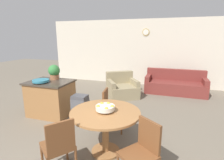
{
  "coord_description": "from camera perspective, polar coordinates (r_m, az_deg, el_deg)",
  "views": [
    {
      "loc": [
        1.15,
        -1.38,
        1.96
      ],
      "look_at": [
        -0.1,
        2.5,
        0.97
      ],
      "focal_mm": 28.0,
      "sensor_mm": 36.0,
      "label": 1
    }
  ],
  "objects": [
    {
      "name": "dining_chair_near_right",
      "position": [
        2.55,
        9.84,
        -21.5
      ],
      "size": [
        0.59,
        0.59,
        0.89
      ],
      "rotation": [
        0.0,
        0.0,
        8.76
      ],
      "color": "brown",
      "rests_on": "ground_plane"
    },
    {
      "name": "armchair",
      "position": [
        5.95,
        3.25,
        -2.77
      ],
      "size": [
        1.28,
        1.26,
        0.82
      ],
      "rotation": [
        0.0,
        0.0,
        0.57
      ],
      "color": "#998966",
      "rests_on": "ground_plane"
    },
    {
      "name": "kitchen_island",
      "position": [
        4.8,
        -19.31,
        -5.52
      ],
      "size": [
        1.08,
        0.84,
        0.89
      ],
      "color": "#9E6B3D",
      "rests_on": "ground_plane"
    },
    {
      "name": "dining_chair_far_side",
      "position": [
        3.8,
        -0.42,
        -8.98
      ],
      "size": [
        0.47,
        0.47,
        0.89
      ],
      "rotation": [
        0.0,
        0.0,
        4.83
      ],
      "color": "brown",
      "rests_on": "ground_plane"
    },
    {
      "name": "dining_table",
      "position": [
        3.02,
        -2.18,
        -13.24
      ],
      "size": [
        1.17,
        1.17,
        0.77
      ],
      "color": "#9E6B3D",
      "rests_on": "ground_plane"
    },
    {
      "name": "couch",
      "position": [
        6.73,
        19.84,
        -1.6
      ],
      "size": [
        2.09,
        0.89,
        0.83
      ],
      "rotation": [
        0.0,
        0.0,
        -0.01
      ],
      "color": "maroon",
      "rests_on": "ground_plane"
    },
    {
      "name": "trash_bin",
      "position": [
        4.25,
        -10.31,
        -9.18
      ],
      "size": [
        0.35,
        0.28,
        0.66
      ],
      "color": "#56565B",
      "rests_on": "ground_plane"
    },
    {
      "name": "potted_plant",
      "position": [
        4.82,
        -18.37,
        2.59
      ],
      "size": [
        0.3,
        0.3,
        0.39
      ],
      "color": "#A36642",
      "rests_on": "kitchen_island"
    },
    {
      "name": "fruit_bowl",
      "position": [
        2.92,
        -2.21,
        -8.97
      ],
      "size": [
        0.32,
        0.32,
        0.12
      ],
      "color": "silver",
      "rests_on": "dining_table"
    },
    {
      "name": "teal_bowl",
      "position": [
        4.6,
        -22.23,
        -0.23
      ],
      "size": [
        0.39,
        0.39,
        0.08
      ],
      "color": "teal",
      "rests_on": "kitchen_island"
    },
    {
      "name": "dining_chair_near_left",
      "position": [
        2.72,
        -16.96,
        -19.46
      ],
      "size": [
        0.59,
        0.59,
        0.89
      ],
      "rotation": [
        0.0,
        0.0,
        7.19
      ],
      "color": "brown",
      "rests_on": "ground_plane"
    },
    {
      "name": "wall_back",
      "position": [
        7.49,
        9.12,
        8.81
      ],
      "size": [
        8.0,
        0.09,
        2.7
      ],
      "color": "beige",
      "rests_on": "ground_plane"
    }
  ]
}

